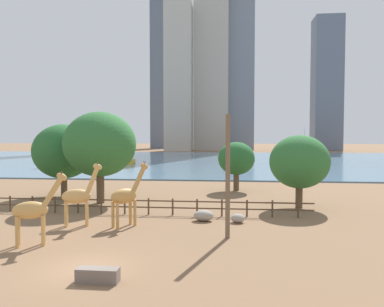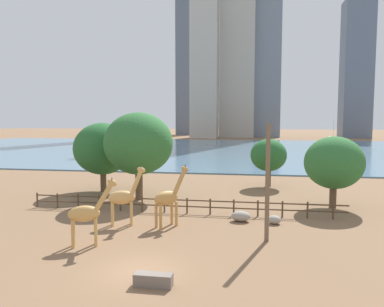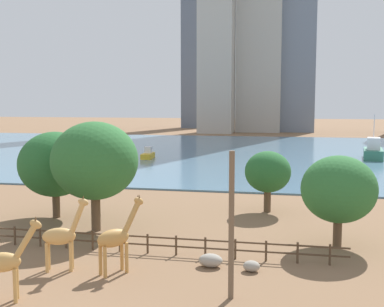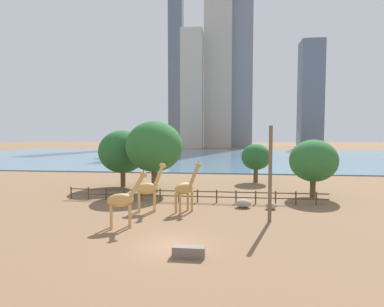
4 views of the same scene
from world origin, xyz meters
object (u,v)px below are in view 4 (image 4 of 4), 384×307
at_px(giraffe_companion, 123,200).
at_px(tree_right_tall, 123,152).
at_px(giraffe_young, 148,188).
at_px(tree_left_large, 256,157).
at_px(boulder_near_fence, 271,206).
at_px(feeding_trough, 189,252).
at_px(utility_pole, 270,174).
at_px(boulder_by_pole, 243,203).
at_px(giraffe_tall, 186,188).
at_px(tree_left_small, 154,147).
at_px(tree_center_broad, 313,161).
at_px(boat_ferry, 298,154).
at_px(boat_sailboat, 160,157).

distance_m(giraffe_companion, tree_right_tall, 17.89).
bearing_deg(giraffe_young, tree_left_large, 40.02).
bearing_deg(boulder_near_fence, giraffe_companion, -149.73).
xyz_separation_m(giraffe_young, feeding_trough, (4.75, -9.47, -1.77)).
bearing_deg(utility_pole, boulder_by_pole, 111.67).
relative_size(boulder_near_fence, feeding_trough, 0.54).
xyz_separation_m(utility_pole, tree_left_large, (0.87, 19.85, -0.12)).
bearing_deg(boulder_by_pole, giraffe_tall, -157.18).
bearing_deg(giraffe_companion, giraffe_tall, 27.95).
xyz_separation_m(giraffe_companion, boulder_near_fence, (11.55, 6.74, -1.71)).
bearing_deg(utility_pole, feeding_trough, -126.25).
bearing_deg(tree_left_small, boulder_by_pole, -32.45).
height_order(giraffe_tall, tree_left_large, tree_left_large).
xyz_separation_m(giraffe_tall, boulder_by_pole, (5.14, 2.16, -1.72)).
height_order(tree_center_broad, boat_ferry, boat_ferry).
relative_size(tree_left_large, boat_sailboat, 1.18).
xyz_separation_m(tree_left_large, boat_ferry, (15.86, 43.16, -2.15)).
bearing_deg(boulder_by_pole, tree_right_tall, 147.21).
bearing_deg(giraffe_young, tree_right_tall, 100.56).
distance_m(giraffe_companion, feeding_trough, 7.42).
bearing_deg(tree_left_small, boat_ferry, 61.42).
bearing_deg(feeding_trough, boulder_near_fence, 61.95).
height_order(giraffe_young, tree_right_tall, tree_right_tall).
bearing_deg(giraffe_tall, tree_center_broad, -17.58).
xyz_separation_m(utility_pole, boat_sailboat, (-21.24, 56.05, -2.86)).
height_order(utility_pole, tree_center_broad, utility_pole).
relative_size(boulder_near_fence, tree_left_small, 0.12).
height_order(utility_pole, boulder_near_fence, utility_pole).
bearing_deg(boat_sailboat, tree_right_tall, 1.51).
height_order(giraffe_young, boulder_near_fence, giraffe_young).
distance_m(tree_left_large, boat_sailboat, 42.50).
bearing_deg(feeding_trough, tree_left_large, 77.00).
xyz_separation_m(boulder_near_fence, tree_center_broad, (5.35, 6.12, 3.64)).
bearing_deg(giraffe_tall, feeding_trough, -130.50).
distance_m(giraffe_companion, boulder_near_fence, 13.49).
relative_size(giraffe_tall, feeding_trough, 2.46).
bearing_deg(giraffe_young, giraffe_companion, -116.24).
bearing_deg(tree_left_large, boulder_near_fence, -90.57).
xyz_separation_m(boulder_by_pole, tree_right_tall, (-14.98, 9.65, 4.20)).
bearing_deg(boat_ferry, boulder_near_fence, 172.27).
xyz_separation_m(tree_left_large, tree_left_small, (-12.60, -9.09, 1.79)).
distance_m(utility_pole, tree_left_small, 16.00).
height_order(tree_right_tall, tree_left_small, tree_left_small).
distance_m(boulder_near_fence, tree_right_tall, 20.54).
bearing_deg(giraffe_young, boat_ferry, 48.04).
bearing_deg(boulder_by_pole, boulder_near_fence, -6.97).
height_order(utility_pole, feeding_trough, utility_pole).
height_order(giraffe_tall, boat_sailboat, giraffe_tall).
bearing_deg(tree_left_large, boulder_by_pole, -99.65).
bearing_deg(giraffe_young, boulder_near_fence, -7.51).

